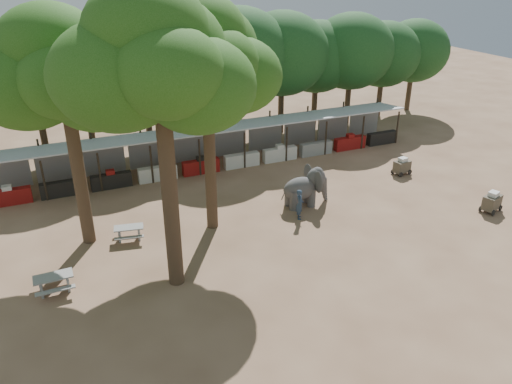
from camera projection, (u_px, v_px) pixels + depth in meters
name	position (u px, v px, depth m)	size (l,w,h in m)	color
ground	(322.00, 274.00, 21.81)	(100.00, 100.00, 0.00)	brown
vendor_stalls	(216.00, 148.00, 32.79)	(28.00, 2.99, 2.80)	#ACADB4
yard_tree_left	(58.00, 71.00, 20.98)	(7.10, 6.90, 11.02)	#332316
yard_tree_center	(154.00, 63.00, 17.49)	(7.10, 6.90, 12.04)	#332316
yard_tree_back	(201.00, 57.00, 22.17)	(7.10, 6.90, 11.36)	#332316
backdrop_trees	(190.00, 67.00, 35.22)	(46.46, 5.95, 8.33)	#332316
elephant	(306.00, 187.00, 27.50)	(2.78, 2.15, 2.14)	#3D3B3B
handler	(300.00, 204.00, 26.14)	(0.60, 0.40, 1.66)	#26384C
picnic_table_near	(54.00, 281.00, 20.46)	(1.57, 1.42, 0.77)	gray
picnic_table_far	(129.00, 231.00, 24.31)	(1.59, 1.48, 0.69)	gray
cart_front	(492.00, 202.00, 26.99)	(1.37, 1.11, 1.16)	#3E362A
cart_back	(402.00, 166.00, 31.67)	(1.24, 0.91, 1.11)	#3E362A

